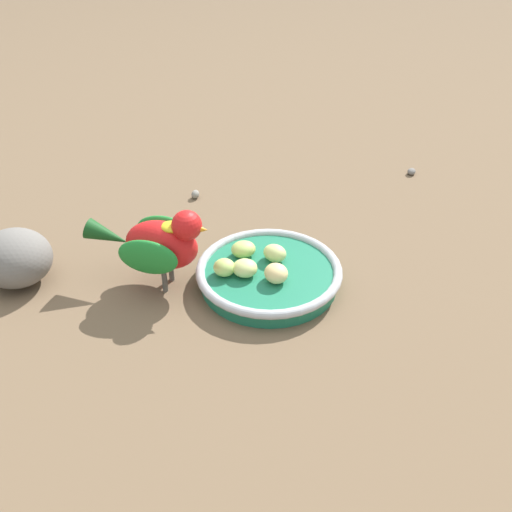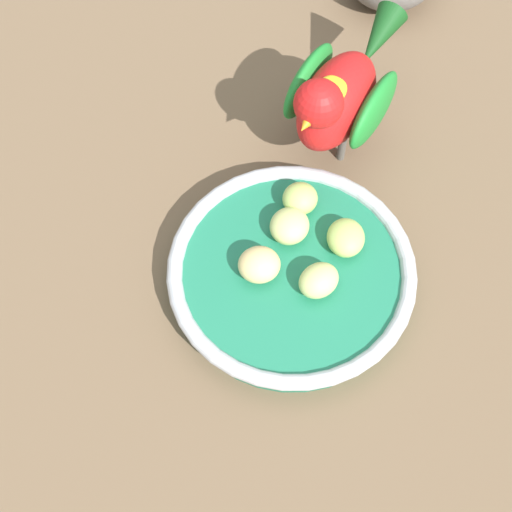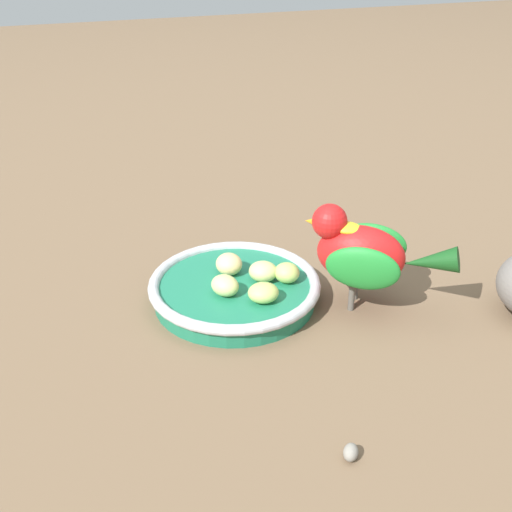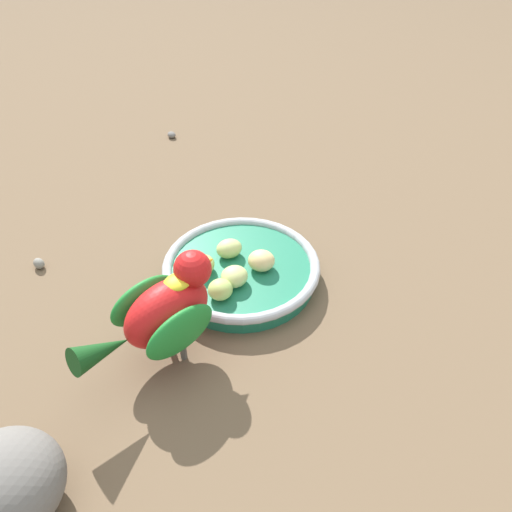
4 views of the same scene
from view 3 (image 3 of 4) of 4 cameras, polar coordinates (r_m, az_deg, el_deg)
ground_plane at (r=0.78m, az=-1.06°, el=-2.72°), size 4.00×4.00×0.00m
feeding_bowl at (r=0.75m, az=-1.86°, el=-2.88°), size 0.19×0.19×0.03m
apple_piece_0 at (r=0.72m, az=-2.69°, el=-2.55°), size 0.04×0.04×0.02m
apple_piece_1 at (r=0.71m, az=0.87°, el=-3.15°), size 0.04×0.03×0.02m
apple_piece_2 at (r=0.75m, az=0.62°, el=-1.34°), size 0.04×0.04×0.02m
apple_piece_3 at (r=0.76m, az=-2.43°, el=-0.55°), size 0.03×0.03×0.02m
apple_piece_4 at (r=0.74m, az=2.68°, el=-1.45°), size 0.04×0.04×0.02m
parrot at (r=0.72m, az=9.28°, el=0.36°), size 0.15×0.12×0.12m
pebble_1 at (r=0.57m, az=8.33°, el=-16.38°), size 0.02×0.02×0.01m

